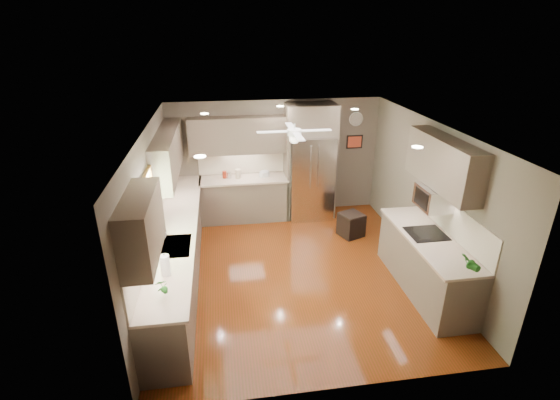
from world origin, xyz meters
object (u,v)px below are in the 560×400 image
object	(u,v)px
canister_a	(225,175)
paper_towel	(165,265)
stool	(351,224)
potted_plant_left	(161,286)
soap_bottle	(163,233)
refrigerator	(310,164)
canister_c	(238,174)
potted_plant_right	(469,263)
microwave	(434,198)
canister_b	(229,175)
bowl	(265,176)

from	to	relation	value
canister_a	paper_towel	bearing A→B (deg)	-103.37
stool	potted_plant_left	bearing A→B (deg)	-139.47
soap_bottle	potted_plant_left	size ratio (longest dim) A/B	0.70
canister_a	refrigerator	distance (m)	1.82
canister_c	potted_plant_right	world-z (taller)	potted_plant_right
potted_plant_right	microwave	bearing A→B (deg)	85.35
canister_c	microwave	distance (m)	4.01
canister_b	potted_plant_right	size ratio (longest dim) A/B	0.42
bowl	microwave	world-z (taller)	microwave
canister_a	microwave	size ratio (longest dim) A/B	0.26
canister_c	refrigerator	distance (m)	1.54
paper_towel	soap_bottle	bearing A→B (deg)	97.95
microwave	paper_towel	world-z (taller)	microwave
canister_a	potted_plant_left	world-z (taller)	potted_plant_left
refrigerator	canister_a	bearing A→B (deg)	177.08
canister_c	canister_a	bearing A→B (deg)	175.04
soap_bottle	potted_plant_right	bearing A→B (deg)	-20.99
bowl	microwave	size ratio (longest dim) A/B	0.44
soap_bottle	potted_plant_left	distance (m)	1.45
paper_towel	microwave	bearing A→B (deg)	9.95
canister_b	stool	xyz separation A→B (m)	(2.35, -1.13, -0.77)
canister_b	potted_plant_left	bearing A→B (deg)	-103.31
canister_a	canister_c	world-z (taller)	canister_c
canister_a	canister_c	distance (m)	0.28
potted_plant_left	soap_bottle	bearing A→B (deg)	95.56
potted_plant_left	canister_a	bearing A→B (deg)	78.12
canister_a	soap_bottle	xyz separation A→B (m)	(-0.97, -2.50, 0.01)
refrigerator	stool	xyz separation A→B (m)	(0.63, -1.05, -0.95)
soap_bottle	stool	bearing A→B (deg)	21.66
canister_a	microwave	bearing A→B (deg)	-41.73
potted_plant_left	potted_plant_right	size ratio (longest dim) A/B	0.86
canister_c	potted_plant_left	distance (m)	4.08
canister_a	soap_bottle	size ratio (longest dim) A/B	0.78
stool	potted_plant_right	bearing A→B (deg)	-78.44
bowl	refrigerator	bearing A→B (deg)	-2.74
microwave	paper_towel	distance (m)	4.05
canister_a	potted_plant_left	bearing A→B (deg)	-101.88
canister_a	stool	xyz separation A→B (m)	(2.45, -1.14, -0.78)
soap_bottle	paper_towel	xyz separation A→B (m)	(0.14, -1.00, 0.05)
paper_towel	canister_c	bearing A→B (deg)	72.22
potted_plant_left	paper_towel	world-z (taller)	paper_towel
potted_plant_right	paper_towel	xyz separation A→B (m)	(-3.87, 0.54, -0.01)
potted_plant_right	paper_towel	world-z (taller)	potted_plant_right
canister_b	bowl	distance (m)	0.74
stool	refrigerator	bearing A→B (deg)	121.09
potted_plant_right	paper_towel	size ratio (longest dim) A/B	1.00
canister_c	microwave	bearing A→B (deg)	-44.16
canister_c	bowl	size ratio (longest dim) A/B	0.82
canister_a	refrigerator	bearing A→B (deg)	-2.92
soap_bottle	potted_plant_left	world-z (taller)	potted_plant_left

